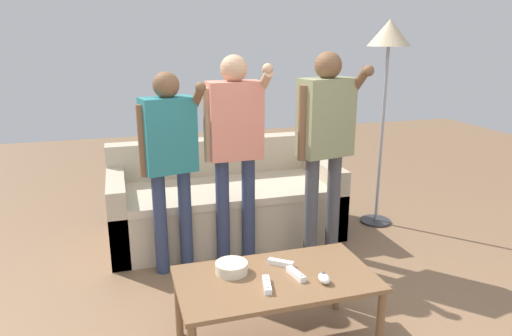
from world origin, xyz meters
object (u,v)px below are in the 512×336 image
game_remote_nunchuk (324,278)px  player_center (235,136)px  coffee_table (276,285)px  game_remote_wand_spare (296,274)px  snack_bowl (232,268)px  couch (224,202)px  player_left (170,150)px  game_remote_wand_near (281,263)px  floor_lamp (388,47)px  game_remote_wand_far (267,285)px  player_right (326,133)px

game_remote_nunchuk → player_center: bearing=97.4°
coffee_table → game_remote_wand_spare: size_ratio=7.05×
snack_bowl → game_remote_nunchuk: size_ratio=2.01×
couch → player_left: (-0.50, -0.55, 0.63)m
coffee_table → game_remote_wand_near: 0.15m
snack_bowl → player_left: bearing=101.9°
floor_lamp → player_center: 1.59m
couch → game_remote_wand_spare: size_ratio=12.75×
coffee_table → game_remote_wand_far: bearing=-131.9°
game_remote_nunchuk → player_right: bearing=65.8°
player_right → game_remote_nunchuk: bearing=-114.2°
floor_lamp → coffee_table: bearing=-135.8°
player_right → game_remote_wand_near: (-0.63, -0.83, -0.54)m
coffee_table → player_left: size_ratio=0.73×
coffee_table → game_remote_wand_far: (-0.08, -0.09, 0.07)m
game_remote_wand_near → couch: bearing=89.4°
game_remote_wand_far → game_remote_wand_spare: 0.19m
game_remote_wand_far → snack_bowl: bearing=123.8°
coffee_table → game_remote_nunchuk: size_ratio=12.00×
floor_lamp → player_right: 1.11m
game_remote_nunchuk → game_remote_wand_near: (-0.15, 0.24, -0.01)m
couch → player_left: player_left is taller
player_center → game_remote_wand_far: player_center is taller
game_remote_nunchuk → floor_lamp: size_ratio=0.05×
snack_bowl → player_right: 1.34m
game_remote_nunchuk → player_left: (-0.64, 1.20, 0.45)m
game_remote_nunchuk → game_remote_wand_spare: game_remote_nunchuk is taller
couch → floor_lamp: (1.41, -0.17, 1.30)m
game_remote_wand_spare → game_remote_wand_near: bearing=103.7°
snack_bowl → player_center: (0.28, 0.99, 0.51)m
player_center → game_remote_wand_far: size_ratio=9.71×
player_right → game_remote_wand_far: 1.40m
game_remote_nunchuk → game_remote_wand_spare: size_ratio=0.59×
player_right → player_left: bearing=173.5°
snack_bowl → player_left: 1.08m
player_left → game_remote_wand_near: bearing=-63.1°
player_left → game_remote_wand_spare: (0.52, -1.10, -0.46)m
snack_bowl → game_remote_nunchuk: 0.50m
game_remote_nunchuk → game_remote_wand_far: size_ratio=0.55×
player_left → game_remote_wand_near: 1.17m
game_remote_nunchuk → player_right: player_right is taller
player_left → player_center: player_center is taller
floor_lamp → game_remote_wand_far: bearing=-135.6°
player_right → couch: bearing=132.4°
game_remote_nunchuk → game_remote_wand_near: bearing=122.2°
couch → player_left: 0.97m
snack_bowl → floor_lamp: size_ratio=0.10×
couch → game_remote_wand_far: couch is taller
coffee_table → player_left: (-0.42, 1.07, 0.53)m
floor_lamp → player_left: 2.06m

